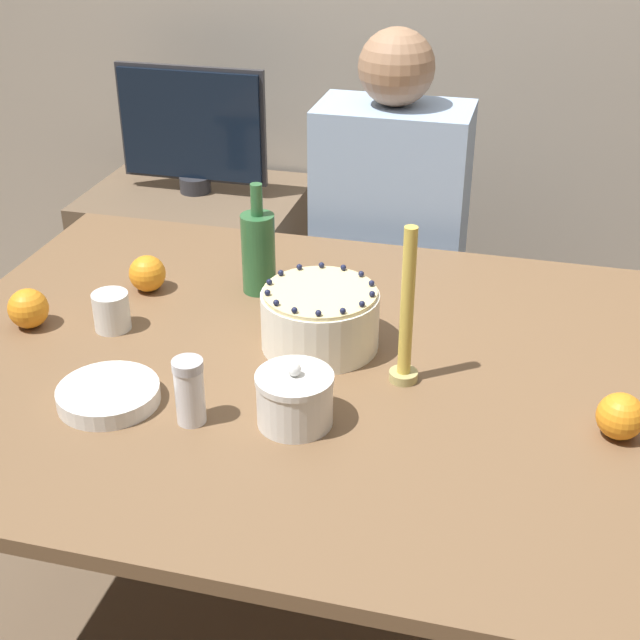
% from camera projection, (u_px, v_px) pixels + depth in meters
% --- Properties ---
extents(ground_plane, '(12.00, 12.00, 0.00)m').
position_uv_depth(ground_plane, '(328.00, 627.00, 2.08)').
color(ground_plane, brown).
extents(dining_table, '(1.66, 1.18, 0.72)m').
position_uv_depth(dining_table, '(329.00, 400.00, 1.77)').
color(dining_table, brown).
rests_on(dining_table, ground_plane).
extents(cake, '(0.24, 0.24, 0.14)m').
position_uv_depth(cake, '(320.00, 318.00, 1.77)').
color(cake, white).
rests_on(cake, dining_table).
extents(sugar_bowl, '(0.14, 0.14, 0.12)m').
position_uv_depth(sugar_bowl, '(295.00, 399.00, 1.54)').
color(sugar_bowl, white).
rests_on(sugar_bowl, dining_table).
extents(sugar_shaker, '(0.05, 0.05, 0.12)m').
position_uv_depth(sugar_shaker, '(190.00, 391.00, 1.54)').
color(sugar_shaker, white).
rests_on(sugar_shaker, dining_table).
extents(plate_stack, '(0.19, 0.19, 0.03)m').
position_uv_depth(plate_stack, '(109.00, 395.00, 1.61)').
color(plate_stack, white).
rests_on(plate_stack, dining_table).
extents(candle, '(0.05, 0.05, 0.31)m').
position_uv_depth(candle, '(406.00, 320.00, 1.62)').
color(candle, tan).
rests_on(candle, dining_table).
extents(bottle, '(0.08, 0.08, 0.25)m').
position_uv_depth(bottle, '(258.00, 251.00, 1.96)').
color(bottle, '#2D6638').
rests_on(bottle, dining_table).
extents(cup, '(0.08, 0.08, 0.08)m').
position_uv_depth(cup, '(111.00, 311.00, 1.84)').
color(cup, white).
rests_on(cup, dining_table).
extents(orange_fruit_0, '(0.08, 0.08, 0.08)m').
position_uv_depth(orange_fruit_0, '(620.00, 416.00, 1.51)').
color(orange_fruit_0, orange).
rests_on(orange_fruit_0, dining_table).
extents(orange_fruit_1, '(0.08, 0.08, 0.08)m').
position_uv_depth(orange_fruit_1, '(147.00, 274.00, 1.99)').
color(orange_fruit_1, orange).
rests_on(orange_fruit_1, dining_table).
extents(orange_fruit_2, '(0.08, 0.08, 0.08)m').
position_uv_depth(orange_fruit_2, '(28.00, 308.00, 1.84)').
color(orange_fruit_2, orange).
rests_on(orange_fruit_2, dining_table).
extents(person_man_blue_shirt, '(0.40, 0.34, 1.21)m').
position_uv_depth(person_man_blue_shirt, '(388.00, 279.00, 2.50)').
color(person_man_blue_shirt, '#473D33').
rests_on(person_man_blue_shirt, ground_plane).
extents(side_cabinet, '(0.68, 0.52, 0.61)m').
position_uv_depth(side_cabinet, '(202.00, 276.00, 3.02)').
color(side_cabinet, brown).
rests_on(side_cabinet, ground_plane).
extents(tv_monitor, '(0.48, 0.10, 0.40)m').
position_uv_depth(tv_monitor, '(192.00, 129.00, 2.78)').
color(tv_monitor, '#2D2D33').
rests_on(tv_monitor, side_cabinet).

